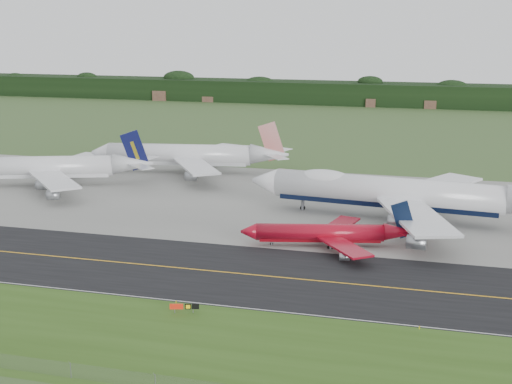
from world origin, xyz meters
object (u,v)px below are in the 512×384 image
Objects in this scene: jet_ba_747 at (398,193)px; taxiway_sign at (184,307)px; jet_star_tail at (190,155)px; jet_navy_gold at (47,167)px; jet_red_737 at (330,233)px.

jet_ba_747 is 16.31× the size of taxiway_sign.
jet_navy_gold is at bearing -140.92° from jet_star_tail.
jet_red_737 is 0.62× the size of jet_navy_gold.
jet_red_737 is at bearing -116.50° from jet_ba_747.
jet_ba_747 is at bearing -29.79° from jet_star_tail.
taxiway_sign is at bearing -70.39° from jet_star_tail.
jet_red_737 reaches higher than taxiway_sign.
jet_star_tail reaches higher than jet_red_737.
jet_ba_747 reaches higher than jet_navy_gold.
jet_star_tail reaches higher than jet_navy_gold.
taxiway_sign is (-17.00, -40.89, -1.64)m from jet_red_737.
jet_navy_gold is (-86.81, 34.97, 2.42)m from jet_red_737.
jet_star_tail is 109.23m from taxiway_sign.
jet_red_737 is at bearing -49.11° from jet_star_tail.
jet_navy_gold is 42.75m from jet_star_tail.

